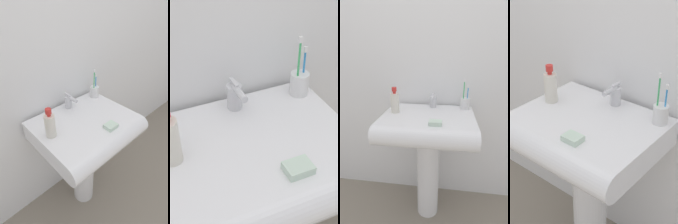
% 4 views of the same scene
% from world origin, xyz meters
% --- Properties ---
extents(sink_basin, '(0.61, 0.51, 0.12)m').
position_xyz_m(sink_basin, '(0.00, -0.05, 0.78)').
color(sink_basin, white).
rests_on(sink_basin, sink_pedestal).
extents(faucet, '(0.05, 0.12, 0.10)m').
position_xyz_m(faucet, '(0.01, 0.16, 0.89)').
color(faucet, silver).
rests_on(faucet, sink_basin).
extents(toothbrush_cup, '(0.06, 0.06, 0.22)m').
position_xyz_m(toothbrush_cup, '(0.25, 0.15, 0.89)').
color(toothbrush_cup, white).
rests_on(toothbrush_cup, sink_basin).
extents(bar_soap, '(0.07, 0.06, 0.02)m').
position_xyz_m(bar_soap, '(0.06, -0.17, 0.85)').
color(bar_soap, silver).
rests_on(bar_soap, sink_basin).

